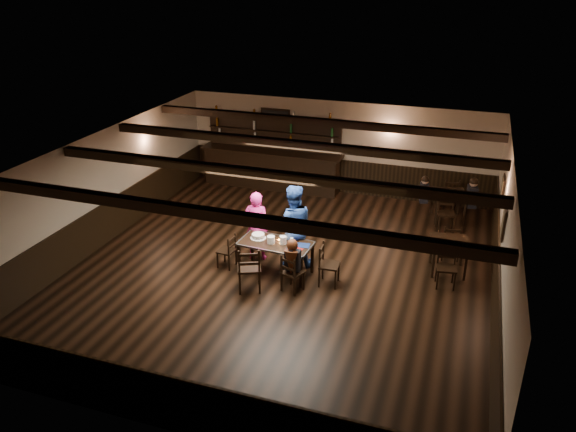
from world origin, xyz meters
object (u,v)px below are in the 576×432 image
(dining_table, at_px, (276,246))
(chair_near_left, at_px, (249,266))
(chair_near_right, at_px, (290,271))
(woman_pink, at_px, (257,226))
(man_blue, at_px, (292,226))
(bar_counter, at_px, (272,164))
(cake, at_px, (258,236))

(dining_table, xyz_separation_m, chair_near_left, (-0.26, -0.88, -0.08))
(chair_near_right, bearing_deg, woman_pink, 135.80)
(chair_near_left, relative_size, man_blue, 0.53)
(bar_counter, bearing_deg, man_blue, -64.60)
(dining_table, distance_m, bar_counter, 5.27)
(chair_near_left, distance_m, woman_pink, 1.49)
(woman_pink, relative_size, bar_counter, 0.38)
(chair_near_left, height_order, woman_pink, woman_pink)
(chair_near_left, height_order, bar_counter, bar_counter)
(man_blue, bearing_deg, bar_counter, -87.54)
(cake, bearing_deg, chair_near_left, -79.66)
(chair_near_left, relative_size, woman_pink, 0.62)
(cake, bearing_deg, chair_near_right, -35.61)
(chair_near_left, bearing_deg, chair_near_right, 17.81)
(dining_table, xyz_separation_m, man_blue, (0.21, 0.49, 0.29))
(chair_near_left, xyz_separation_m, woman_pink, (-0.39, 1.42, 0.23))
(man_blue, height_order, cake, man_blue)
(bar_counter, bearing_deg, chair_near_right, -66.31)
(chair_near_right, bearing_deg, bar_counter, 113.69)
(woman_pink, xyz_separation_m, man_blue, (0.86, -0.05, 0.14))
(man_blue, bearing_deg, chair_near_left, 48.02)
(dining_table, xyz_separation_m, cake, (-0.43, 0.08, 0.13))
(dining_table, bearing_deg, chair_near_left, -106.46)
(chair_near_left, relative_size, chair_near_right, 1.21)
(woman_pink, bearing_deg, man_blue, 171.36)
(bar_counter, bearing_deg, cake, -73.28)
(chair_near_right, height_order, woman_pink, woman_pink)
(dining_table, bearing_deg, chair_near_right, -48.84)
(woman_pink, distance_m, cake, 0.51)
(chair_near_right, xyz_separation_m, bar_counter, (-2.43, 5.54, 0.24))
(man_blue, distance_m, cake, 0.78)
(chair_near_left, bearing_deg, man_blue, 70.96)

